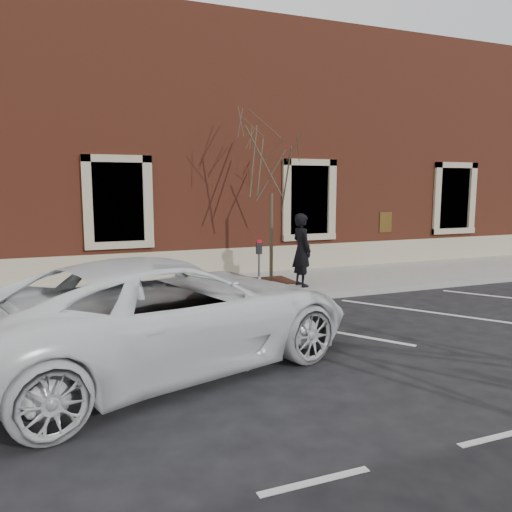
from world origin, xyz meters
name	(u,v)px	position (x,y,z in m)	size (l,w,h in m)	color
ground	(265,304)	(0.00, 0.00, 0.00)	(120.00, 120.00, 0.00)	#28282B
sidewalk_near	(241,287)	(0.00, 1.75, 0.07)	(40.00, 3.50, 0.15)	#B2ADA7
curb_near	(266,301)	(0.00, -0.05, 0.07)	(40.00, 0.12, 0.15)	#9E9E99
parking_stripes	(307,327)	(0.00, -2.20, 0.00)	(28.00, 4.40, 0.01)	silver
building_civic	(186,155)	(0.00, 7.74, 4.00)	(40.00, 8.62, 8.00)	brown
man	(302,250)	(1.48, 0.98, 1.14)	(0.72, 0.47, 1.98)	black
parking_meter	(259,258)	(-0.11, 0.12, 1.13)	(0.13, 0.10, 1.41)	#595B60
tree_grate	(271,281)	(0.98, 1.89, 0.16)	(1.18, 1.18, 0.03)	#411B15
sapling	(272,169)	(0.98, 1.89, 3.33)	(2.72, 2.72, 4.54)	#3F3726
white_truck	(167,313)	(-3.07, -3.35, 0.88)	(2.91, 6.30, 1.75)	white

